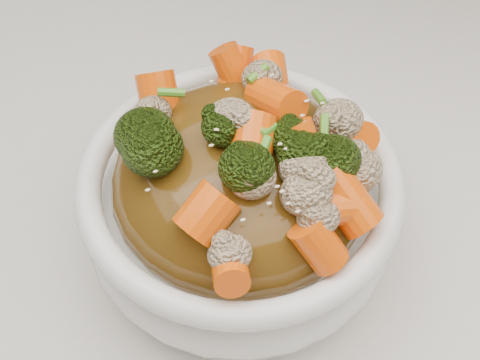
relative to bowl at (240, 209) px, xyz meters
name	(u,v)px	position (x,y,z in m)	size (l,w,h in m)	color
tablecloth	(236,294)	(-0.01, -0.03, -0.06)	(1.20, 0.80, 0.04)	silver
bowl	(240,209)	(0.00, 0.00, 0.00)	(0.20, 0.20, 0.08)	white
sauce_base	(240,183)	(0.00, 0.00, 0.03)	(0.16, 0.16, 0.09)	#4F330D
carrots	(240,118)	(0.00, 0.00, 0.09)	(0.16, 0.16, 0.05)	#F95A08
broccoli	(240,120)	(0.00, 0.00, 0.09)	(0.16, 0.16, 0.04)	black
cauliflower	(240,122)	(0.00, 0.00, 0.08)	(0.16, 0.16, 0.03)	#C8AF88
scallions	(240,117)	(0.00, 0.00, 0.09)	(0.12, 0.12, 0.02)	#468A1F
sesame_seeds	(240,117)	(0.00, 0.00, 0.09)	(0.15, 0.15, 0.01)	beige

